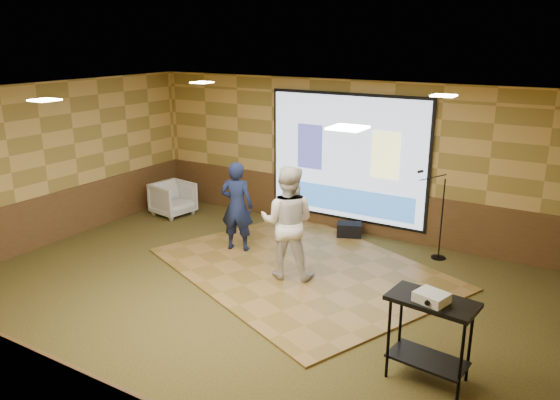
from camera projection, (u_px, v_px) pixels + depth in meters
The scene contains 18 objects.
ground at pixel (249, 297), 8.25m from camera, with size 9.00×9.00×0.00m, color #273317.
room_shell at pixel (246, 162), 7.65m from camera, with size 9.04×7.04×3.02m.
wainscot_back at pixel (346, 207), 10.97m from camera, with size 9.00×0.04×0.95m, color #4B2F19.
wainscot_front at pixel (45, 394), 5.26m from camera, with size 9.00×0.04×0.95m, color #4B2F19.
wainscot_left at pixel (53, 218), 10.33m from camera, with size 0.04×7.00×0.95m, color #4B2F19.
projector_screen at pixel (347, 159), 10.64m from camera, with size 3.32×0.06×2.52m.
downlight_nw at pixel (202, 82), 9.96m from camera, with size 0.32×0.32×0.02m, color beige.
downlight_ne at pixel (444, 96), 7.78m from camera, with size 0.32×0.32×0.02m, color beige.
downlight_sw at pixel (45, 100), 7.25m from camera, with size 0.32×0.32×0.02m, color beige.
downlight_se at pixel (348, 128), 5.08m from camera, with size 0.32×0.32×0.02m, color beige.
dance_floor at pixel (302, 268), 9.23m from camera, with size 4.61×3.51×0.03m, color olive.
player_left at pixel (237, 206), 9.79m from camera, with size 0.60×0.39×1.64m, color #151D42.
player_right at pixel (287, 222), 8.65m from camera, with size 0.90×0.70×1.84m, color silver.
av_table at pixel (431, 323), 6.08m from camera, with size 0.96×0.51×1.01m.
projector at pixel (432, 297), 5.92m from camera, with size 0.33×0.28×0.11m, color white.
mic_stand at pixel (437, 231), 9.58m from camera, with size 0.62×0.25×1.57m.
banquet_chair at pixel (173, 199), 11.94m from camera, with size 0.78×0.80×0.73m, color gray.
duffel_bag at pixel (349, 230), 10.64m from camera, with size 0.47×0.31×0.29m, color black.
Camera 1 is at (4.27, -6.15, 3.80)m, focal length 35.00 mm.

